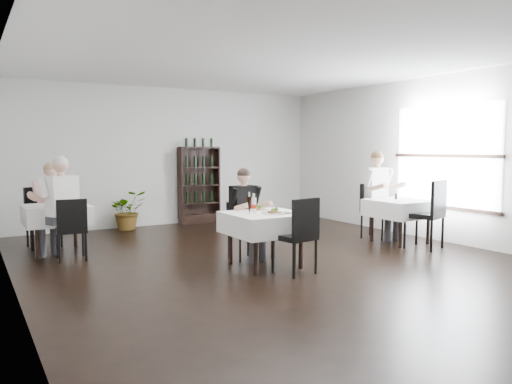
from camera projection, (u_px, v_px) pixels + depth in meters
room_shell at (283, 161)px, 7.15m from camera, size 9.00×9.00×9.00m
window_right at (445, 159)px, 8.91m from camera, size 0.06×2.30×1.85m
wine_shelf at (199, 186)px, 11.22m from camera, size 0.90×0.28×1.75m
main_table at (265, 223)px, 7.08m from camera, size 1.03×1.03×0.77m
left_table at (57, 215)px, 8.01m from camera, size 0.98×0.98×0.77m
right_table at (400, 208)px, 8.85m from camera, size 0.98×0.98×0.77m
potted_tree at (128, 210)px, 10.29m from camera, size 0.76×0.67×0.82m
main_chair_far at (242, 226)px, 7.62m from camera, size 0.41×0.41×0.87m
main_chair_near at (299, 231)px, 6.61m from camera, size 0.54×0.54×1.03m
left_chair_far at (42, 213)px, 8.52m from camera, size 0.58×0.58×1.02m
left_chair_near at (71, 225)px, 7.43m from camera, size 0.46×0.47×0.94m
right_chair_far at (372, 207)px, 9.39m from camera, size 0.62×0.62×1.02m
right_chair_near at (430, 210)px, 8.29m from camera, size 0.66×0.67×1.16m
diner_main at (247, 207)px, 7.50m from camera, size 0.56×0.58×1.39m
diner_left_far at (50, 198)px, 8.43m from camera, size 0.63×0.67×1.45m
diner_left_near at (58, 199)px, 7.55m from camera, size 0.71×0.75×1.58m
diner_right_far at (380, 188)px, 9.27m from camera, size 0.63×0.63×1.64m
plate_far at (258, 209)px, 7.32m from camera, size 0.30×0.30×0.08m
plate_near at (274, 213)px, 6.94m from camera, size 0.35×0.35×0.09m
pilsner_dark at (249, 205)px, 6.87m from camera, size 0.07×0.07×0.31m
pilsner_lager at (253, 205)px, 7.05m from camera, size 0.06×0.06×0.28m
coke_bottle at (254, 205)px, 7.03m from camera, size 0.07×0.07×0.28m
napkin_cutlery at (285, 213)px, 7.00m from camera, size 0.21×0.22×0.02m
pepper_mill at (396, 196)px, 8.96m from camera, size 0.04×0.04×0.11m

